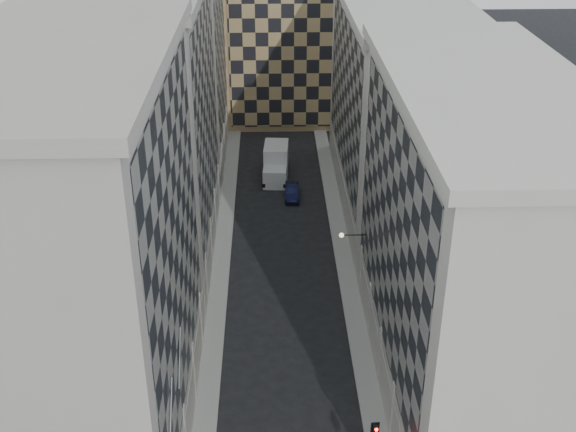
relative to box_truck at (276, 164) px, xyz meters
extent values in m
cube|color=#979792|center=(-4.90, -17.84, -1.39)|extent=(1.50, 100.00, 0.15)
cube|color=#979792|center=(5.60, -17.84, -1.39)|extent=(1.50, 100.00, 0.15)
cube|color=#A09A90|center=(-10.65, -36.84, 10.04)|extent=(10.00, 22.00, 23.00)
cube|color=gray|center=(-5.77, -36.84, 11.54)|extent=(0.25, 19.36, 18.00)
cube|color=#A09A90|center=(-5.85, -36.84, 0.14)|extent=(0.45, 21.12, 3.20)
cube|color=#A09A90|center=(-10.65, -36.84, 21.89)|extent=(10.80, 22.80, 0.70)
cylinder|color=#A09A90|center=(-6.00, -34.09, 0.74)|extent=(0.90, 0.90, 4.40)
cylinder|color=#A09A90|center=(-6.00, -28.59, 0.74)|extent=(0.90, 0.90, 4.40)
cube|color=gray|center=(-10.65, -14.84, 9.54)|extent=(10.00, 22.00, 22.00)
cube|color=gray|center=(-5.77, -14.84, 11.04)|extent=(0.25, 19.36, 17.00)
cube|color=gray|center=(-5.85, -14.84, 0.14)|extent=(0.45, 21.12, 3.20)
cylinder|color=gray|center=(-6.00, -23.09, 0.74)|extent=(0.90, 0.90, 4.40)
cylinder|color=gray|center=(-6.00, -17.59, 0.74)|extent=(0.90, 0.90, 4.40)
cylinder|color=gray|center=(-6.00, -12.09, 0.74)|extent=(0.90, 0.90, 4.40)
cylinder|color=gray|center=(-6.00, -6.59, 0.74)|extent=(0.90, 0.90, 4.40)
cube|color=#A09A90|center=(-10.65, 7.16, 9.04)|extent=(10.00, 22.00, 21.00)
cube|color=gray|center=(-5.77, 7.16, 10.54)|extent=(0.25, 19.36, 16.00)
cube|color=#A09A90|center=(-5.85, 7.16, 0.14)|extent=(0.45, 21.12, 3.20)
cylinder|color=#A09A90|center=(-6.00, -1.09, 0.74)|extent=(0.90, 0.90, 4.40)
cylinder|color=#A09A90|center=(-6.00, 4.41, 0.74)|extent=(0.90, 0.90, 4.40)
cylinder|color=#A09A90|center=(-6.00, 9.91, 0.74)|extent=(0.90, 0.90, 4.40)
cylinder|color=#A09A90|center=(-6.00, 15.41, 0.74)|extent=(0.90, 0.90, 4.40)
cube|color=beige|center=(11.35, -32.84, 8.54)|extent=(10.00, 26.00, 20.00)
cube|color=gray|center=(6.47, -32.84, 10.04)|extent=(0.25, 22.88, 15.00)
cube|color=beige|center=(6.55, -32.84, 0.14)|extent=(0.45, 24.96, 3.20)
cube|color=beige|center=(11.35, -32.84, 18.89)|extent=(10.80, 26.80, 0.70)
cylinder|color=beige|center=(6.70, -38.04, 0.74)|extent=(0.90, 0.90, 4.40)
cylinder|color=beige|center=(6.70, -32.84, 0.74)|extent=(0.90, 0.90, 4.40)
cylinder|color=beige|center=(6.70, -27.64, 0.74)|extent=(0.90, 0.90, 4.40)
cylinder|color=beige|center=(6.70, -22.44, 0.74)|extent=(0.90, 0.90, 4.40)
cube|color=beige|center=(11.35, -5.84, 8.04)|extent=(10.00, 28.00, 19.00)
cube|color=gray|center=(6.47, -5.84, 9.54)|extent=(0.25, 24.64, 14.00)
cube|color=beige|center=(6.55, -5.84, 0.14)|extent=(0.45, 26.88, 3.20)
cube|color=beige|center=(11.35, -5.84, 17.89)|extent=(10.80, 28.80, 0.70)
cube|color=tan|center=(2.35, 20.16, 7.54)|extent=(16.00, 14.00, 18.00)
cube|color=tan|center=(2.35, 13.06, 7.54)|extent=(15.20, 0.25, 16.50)
cylinder|color=gray|center=(-5.55, -43.84, 6.54)|extent=(0.10, 2.33, 2.33)
cylinder|color=gray|center=(-5.55, -39.84, 6.54)|extent=(0.10, 2.33, 2.33)
cylinder|color=black|center=(5.45, -23.84, 4.74)|extent=(1.80, 0.08, 0.08)
sphere|color=#FFE5B2|center=(4.55, -23.84, 4.74)|extent=(0.36, 0.36, 0.36)
cube|color=black|center=(4.90, -40.88, 2.00)|extent=(0.32, 0.27, 0.97)
cube|color=black|center=(4.89, -40.72, 2.00)|extent=(0.49, 0.08, 1.10)
sphere|color=#FF0C07|center=(4.92, -41.02, 2.33)|extent=(0.18, 0.18, 0.18)
cube|color=silver|center=(-0.13, -2.04, -0.49)|extent=(2.55, 2.75, 1.95)
cube|color=silver|center=(0.05, 0.77, 0.22)|extent=(2.74, 4.05, 3.36)
cylinder|color=black|center=(-1.27, -2.84, -0.97)|extent=(0.39, 0.99, 0.98)
cylinder|color=black|center=(0.90, -2.97, -0.97)|extent=(0.39, 0.99, 0.98)
cylinder|color=black|center=(-0.95, 2.14, -0.97)|extent=(0.39, 0.99, 0.98)
cylinder|color=black|center=(1.21, 2.00, -0.97)|extent=(0.39, 0.99, 0.98)
imported|color=#0E1133|center=(1.54, -5.05, -0.81)|extent=(1.49, 3.98, 1.30)
camera|label=1|loc=(-0.70, -69.94, 30.84)|focal=45.00mm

